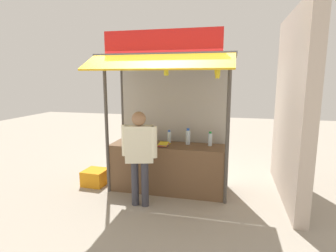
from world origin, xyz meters
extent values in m
plane|color=#9E9384|center=(0.00, 0.00, 0.00)|extent=(20.00, 20.00, 0.00)
cube|color=brown|center=(0.00, 0.00, 0.44)|extent=(2.11, 0.60, 0.87)
cylinder|color=#4C4742|center=(-1.05, -0.30, 1.21)|extent=(0.06, 0.06, 2.42)
cylinder|color=#4C4742|center=(1.05, -0.30, 1.21)|extent=(0.06, 0.06, 2.42)
cylinder|color=#4C4742|center=(-1.05, 0.45, 1.21)|extent=(0.06, 0.06, 2.42)
cylinder|color=#4C4742|center=(1.05, 0.45, 1.21)|extent=(0.06, 0.06, 2.42)
cube|color=#B7B2A8|center=(0.00, 0.45, 1.19)|extent=(2.06, 0.04, 2.37)
cube|color=#3F3F44|center=(0.00, -0.03, 2.44)|extent=(2.31, 0.95, 0.04)
cube|color=gold|center=(0.00, -0.75, 2.31)|extent=(2.27, 0.51, 0.26)
cube|color=red|center=(0.00, -0.45, 2.64)|extent=(1.90, 0.04, 0.35)
cylinder|color=#59544C|center=(0.00, -0.40, 2.34)|extent=(2.00, 0.02, 0.02)
cylinder|color=silver|center=(0.34, 0.13, 1.00)|extent=(0.08, 0.08, 0.26)
cylinder|color=blue|center=(0.34, 0.13, 1.15)|extent=(0.05, 0.05, 0.04)
cylinder|color=silver|center=(-0.62, 0.01, 0.98)|extent=(0.07, 0.07, 0.21)
cylinder|color=white|center=(-0.62, 0.01, 1.10)|extent=(0.04, 0.04, 0.03)
cylinder|color=silver|center=(-0.65, 0.17, 0.98)|extent=(0.07, 0.07, 0.22)
cylinder|color=#198C33|center=(-0.65, 0.17, 1.11)|extent=(0.05, 0.05, 0.03)
cylinder|color=silver|center=(-0.02, 0.18, 0.98)|extent=(0.07, 0.07, 0.21)
cylinder|color=blue|center=(-0.02, 0.18, 1.10)|extent=(0.04, 0.04, 0.03)
cylinder|color=silver|center=(0.75, 0.12, 0.99)|extent=(0.07, 0.07, 0.23)
cylinder|color=#198C33|center=(0.75, 0.12, 1.12)|extent=(0.05, 0.05, 0.03)
cube|color=black|center=(-0.07, -0.07, 0.88)|extent=(0.18, 0.26, 0.01)
cube|color=red|center=(-0.07, -0.06, 0.88)|extent=(0.19, 0.27, 0.01)
cube|color=yellow|center=(-0.06, -0.06, 0.89)|extent=(0.19, 0.27, 0.01)
cube|color=purple|center=(-0.06, -0.07, 0.90)|extent=(0.19, 0.27, 0.01)
cube|color=yellow|center=(-0.07, -0.07, 0.91)|extent=(0.18, 0.27, 0.01)
cube|color=green|center=(-0.41, -0.16, 0.88)|extent=(0.19, 0.26, 0.01)
cube|color=white|center=(-0.40, -0.16, 0.88)|extent=(0.18, 0.25, 0.01)
cube|color=green|center=(-0.40, -0.15, 0.89)|extent=(0.18, 0.25, 0.01)
cube|color=blue|center=(-0.40, -0.15, 0.91)|extent=(0.19, 0.26, 0.01)
cube|color=green|center=(-0.41, -0.16, 0.92)|extent=(0.17, 0.25, 0.01)
cube|color=red|center=(-0.40, -0.15, 0.93)|extent=(0.19, 0.26, 0.01)
cube|color=red|center=(-0.41, -0.16, 0.93)|extent=(0.19, 0.26, 0.01)
cylinder|color=#332D23|center=(0.87, -0.40, 2.28)|extent=(0.01, 0.01, 0.09)
cylinder|color=olive|center=(0.87, -0.40, 2.22)|extent=(0.04, 0.04, 0.04)
ellipsoid|color=yellow|center=(0.89, -0.40, 2.14)|extent=(0.04, 0.08, 0.16)
ellipsoid|color=yellow|center=(0.88, -0.37, 2.14)|extent=(0.09, 0.06, 0.16)
ellipsoid|color=yellow|center=(0.86, -0.39, 2.13)|extent=(0.05, 0.06, 0.16)
ellipsoid|color=yellow|center=(0.85, -0.42, 2.14)|extent=(0.07, 0.08, 0.16)
ellipsoid|color=yellow|center=(0.87, -0.42, 2.13)|extent=(0.07, 0.04, 0.16)
cylinder|color=#332D23|center=(0.07, -0.40, 2.29)|extent=(0.01, 0.01, 0.06)
cylinder|color=olive|center=(0.07, -0.40, 2.24)|extent=(0.04, 0.04, 0.04)
ellipsoid|color=yellow|center=(0.08, -0.40, 2.17)|extent=(0.04, 0.07, 0.13)
ellipsoid|color=yellow|center=(0.08, -0.39, 2.17)|extent=(0.06, 0.07, 0.14)
ellipsoid|color=yellow|center=(0.07, -0.38, 2.17)|extent=(0.08, 0.04, 0.13)
ellipsoid|color=yellow|center=(0.05, -0.39, 2.17)|extent=(0.07, 0.07, 0.14)
ellipsoid|color=yellow|center=(0.05, -0.40, 2.17)|extent=(0.04, 0.08, 0.13)
ellipsoid|color=yellow|center=(0.06, -0.41, 2.17)|extent=(0.06, 0.06, 0.14)
ellipsoid|color=yellow|center=(0.06, -0.42, 2.17)|extent=(0.08, 0.04, 0.13)
ellipsoid|color=yellow|center=(0.08, -0.42, 2.17)|extent=(0.07, 0.07, 0.14)
cylinder|color=#383842|center=(-0.39, -0.70, 0.37)|extent=(0.12, 0.12, 0.74)
cylinder|color=#383842|center=(-0.22, -0.70, 0.37)|extent=(0.12, 0.12, 0.74)
cube|color=#EAE5C6|center=(-0.30, -0.70, 1.04)|extent=(0.48, 0.30, 0.59)
cylinder|color=#EAE5C6|center=(-0.55, -0.70, 1.08)|extent=(0.10, 0.10, 0.50)
cylinder|color=#EAE5C6|center=(-0.06, -0.70, 1.08)|extent=(0.10, 0.10, 0.50)
sphere|color=#936B4C|center=(-0.30, -0.70, 1.45)|extent=(0.22, 0.22, 0.22)
cube|color=orange|center=(-1.46, -0.07, 0.15)|extent=(0.44, 0.44, 0.30)
cube|color=#C0B0A1|center=(2.10, 0.30, 1.58)|extent=(0.20, 2.40, 3.16)
camera|label=1|loc=(1.11, -4.65, 2.07)|focal=28.85mm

